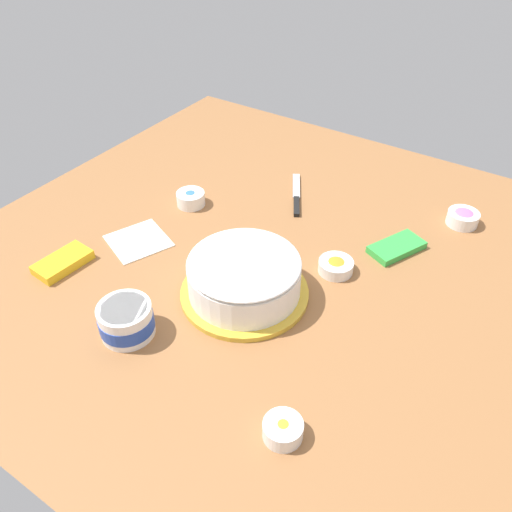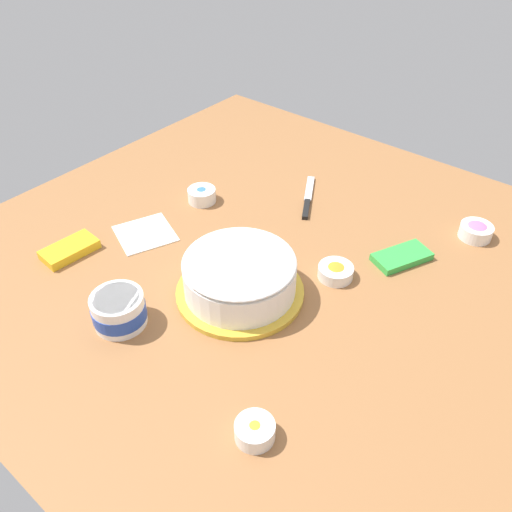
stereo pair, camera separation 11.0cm
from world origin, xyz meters
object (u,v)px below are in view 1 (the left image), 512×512
(sprinkle_bowl_orange, at_px, (336,266))
(frosting_tub, at_px, (126,320))
(sprinkle_bowl_blue, at_px, (191,198))
(sprinkle_bowl_pink, at_px, (463,217))
(spreading_knife, at_px, (296,198))
(paper_napkin, at_px, (138,240))
(candy_box_lower, at_px, (397,247))
(sprinkle_bowl_yellow, at_px, (283,429))
(frosted_cake, at_px, (244,277))
(candy_box_upper, at_px, (63,262))

(sprinkle_bowl_orange, bearing_deg, frosting_tub, 146.66)
(sprinkle_bowl_blue, height_order, sprinkle_bowl_pink, same)
(spreading_knife, xyz_separation_m, sprinkle_bowl_blue, (-0.20, 0.25, 0.02))
(frosting_tub, bearing_deg, sprinkle_bowl_orange, -33.34)
(sprinkle_bowl_pink, xyz_separation_m, paper_napkin, (-0.57, 0.72, -0.02))
(sprinkle_bowl_blue, distance_m, candy_box_lower, 0.62)
(sprinkle_bowl_yellow, relative_size, candy_box_lower, 0.51)
(spreading_knife, distance_m, sprinkle_bowl_yellow, 0.81)
(spreading_knife, height_order, paper_napkin, spreading_knife)
(sprinkle_bowl_yellow, distance_m, paper_napkin, 0.71)
(spreading_knife, height_order, sprinkle_bowl_blue, sprinkle_bowl_blue)
(frosted_cake, distance_m, frosting_tub, 0.29)
(sprinkle_bowl_yellow, xyz_separation_m, sprinkle_bowl_pink, (0.87, -0.08, 0.00))
(sprinkle_bowl_orange, bearing_deg, sprinkle_bowl_blue, 85.74)
(sprinkle_bowl_blue, bearing_deg, spreading_knife, -51.65)
(spreading_knife, height_order, sprinkle_bowl_pink, sprinkle_bowl_pink)
(spreading_knife, relative_size, candy_box_lower, 1.41)
(candy_box_lower, bearing_deg, frosted_cake, 171.05)
(frosting_tub, distance_m, spreading_knife, 0.69)
(candy_box_lower, distance_m, candy_box_upper, 0.88)
(spreading_knife, relative_size, sprinkle_bowl_pink, 2.41)
(sprinkle_bowl_orange, distance_m, candy_box_lower, 0.20)
(sprinkle_bowl_yellow, distance_m, sprinkle_bowl_orange, 0.50)
(sprinkle_bowl_pink, relative_size, candy_box_lower, 0.59)
(sprinkle_bowl_pink, bearing_deg, sprinkle_bowl_blue, 116.14)
(sprinkle_bowl_blue, bearing_deg, frosting_tub, -156.63)
(candy_box_lower, relative_size, candy_box_upper, 1.05)
(frosted_cake, height_order, candy_box_lower, frosted_cake)
(candy_box_lower, xyz_separation_m, candy_box_upper, (-0.54, 0.70, 0.00))
(paper_napkin, bearing_deg, sprinkle_bowl_yellow, -114.54)
(sprinkle_bowl_blue, xyz_separation_m, candy_box_upper, (-0.41, 0.10, -0.01))
(frosting_tub, xyz_separation_m, candy_box_lower, (0.62, -0.39, -0.03))
(frosted_cake, relative_size, frosting_tub, 2.54)
(spreading_knife, height_order, sprinkle_bowl_orange, sprinkle_bowl_orange)
(sprinkle_bowl_blue, xyz_separation_m, sprinkle_bowl_pink, (0.35, -0.71, -0.00))
(spreading_knife, relative_size, sprinkle_bowl_orange, 2.39)
(sprinkle_bowl_pink, bearing_deg, sprinkle_bowl_yellow, 174.84)
(paper_napkin, bearing_deg, sprinkle_bowl_orange, -69.94)
(candy_box_lower, distance_m, paper_napkin, 0.71)
(sprinkle_bowl_blue, distance_m, candy_box_upper, 0.42)
(frosting_tub, relative_size, sprinkle_bowl_yellow, 1.60)
(spreading_knife, height_order, sprinkle_bowl_yellow, sprinkle_bowl_yellow)
(candy_box_lower, xyz_separation_m, paper_napkin, (-0.35, 0.61, -0.01))
(spreading_knife, distance_m, sprinkle_bowl_blue, 0.32)
(frosting_tub, xyz_separation_m, sprinkle_bowl_blue, (0.49, 0.21, -0.02))
(frosting_tub, bearing_deg, sprinkle_bowl_pink, -31.08)
(candy_box_lower, bearing_deg, candy_box_upper, 152.14)
(candy_box_upper, bearing_deg, frosting_tub, -99.70)
(sprinkle_bowl_yellow, relative_size, candy_box_upper, 0.53)
(candy_box_upper, bearing_deg, candy_box_lower, -47.92)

